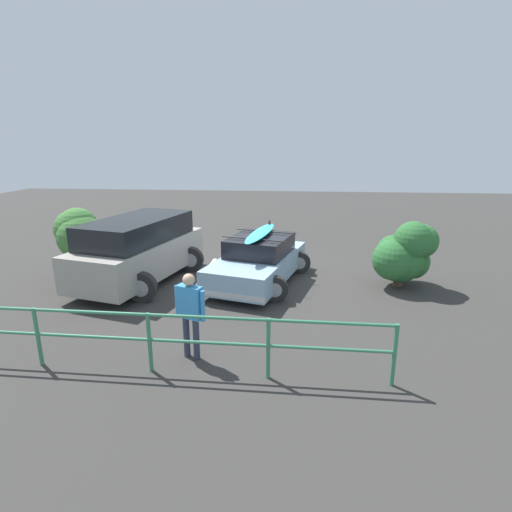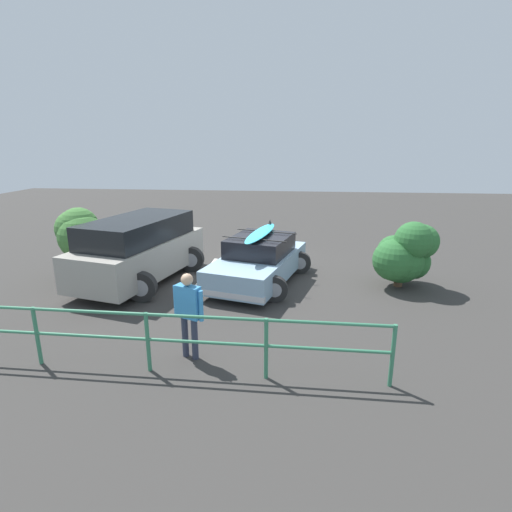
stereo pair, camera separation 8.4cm
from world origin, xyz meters
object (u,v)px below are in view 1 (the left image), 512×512
object	(u,v)px
bush_near_left	(404,254)
person_bystander	(190,308)
suv_car	(139,249)
bush_near_right	(80,235)
sedan_car	(258,261)

from	to	relation	value
bush_near_left	person_bystander	bearing A→B (deg)	41.61
suv_car	bush_near_right	size ratio (longest dim) A/B	2.24
sedan_car	person_bystander	size ratio (longest dim) A/B	2.61
suv_car	bush_near_right	bearing A→B (deg)	-1.75
suv_car	person_bystander	world-z (taller)	suv_car
sedan_car	bush_near_left	distance (m)	4.00
bush_near_right	person_bystander	bearing A→B (deg)	136.13
suv_car	bush_near_left	distance (m)	7.37
bush_near_left	suv_car	bearing A→B (deg)	2.06
sedan_car	person_bystander	bearing A→B (deg)	78.73
suv_car	bush_near_left	xyz separation A→B (m)	(-7.36, -0.27, -0.01)
person_bystander	bush_near_right	distance (m)	5.92
person_bystander	bush_near_right	world-z (taller)	bush_near_right
sedan_car	suv_car	world-z (taller)	suv_car
person_bystander	sedan_car	bearing A→B (deg)	-101.27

